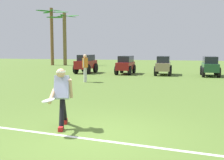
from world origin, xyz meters
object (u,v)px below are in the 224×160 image
(teammate_near_sideline, at_px, (85,65))
(parked_car_slot_a, at_px, (86,63))
(parked_car_slot_c, at_px, (163,65))
(parked_car_slot_d, at_px, (210,66))
(frisbee_in_flight, at_px, (48,100))
(palm_tree_left_of_centre, at_px, (65,36))
(frisbee_thrower, at_px, (62,95))
(parked_car_slot_b, at_px, (126,64))
(palm_tree_far_left, at_px, (52,33))

(teammate_near_sideline, distance_m, parked_car_slot_a, 5.83)
(parked_car_slot_c, bearing_deg, parked_car_slot_d, -3.52)
(teammate_near_sideline, bearing_deg, frisbee_in_flight, -75.47)
(palm_tree_left_of_centre, bearing_deg, frisbee_thrower, -66.95)
(frisbee_thrower, height_order, teammate_near_sideline, teammate_near_sideline)
(parked_car_slot_c, bearing_deg, frisbee_thrower, -96.04)
(teammate_near_sideline, bearing_deg, parked_car_slot_d, 36.48)
(frisbee_in_flight, height_order, palm_tree_left_of_centre, palm_tree_left_of_centre)
(frisbee_in_flight, xyz_separation_m, parked_car_slot_c, (1.56, 14.90, -0.05))
(parked_car_slot_c, xyz_separation_m, parked_car_slot_d, (3.15, -0.19, 0.00))
(parked_car_slot_b, distance_m, parked_car_slot_c, 2.75)
(teammate_near_sideline, relative_size, palm_tree_left_of_centre, 0.27)
(teammate_near_sideline, bearing_deg, palm_tree_left_of_centre, 117.15)
(frisbee_in_flight, distance_m, parked_car_slot_c, 14.98)
(frisbee_thrower, bearing_deg, parked_car_slot_b, 94.96)
(parked_car_slot_a, distance_m, palm_tree_far_left, 11.61)
(parked_car_slot_a, distance_m, parked_car_slot_c, 5.86)
(teammate_near_sideline, xyz_separation_m, parked_car_slot_d, (7.15, 5.28, -0.22))
(parked_car_slot_d, bearing_deg, teammate_near_sideline, -143.52)
(parked_car_slot_a, relative_size, parked_car_slot_b, 1.00)
(parked_car_slot_a, bearing_deg, frisbee_thrower, -73.12)
(teammate_near_sideline, height_order, parked_car_slot_a, teammate_near_sideline)
(frisbee_thrower, bearing_deg, teammate_near_sideline, 105.77)
(frisbee_thrower, relative_size, parked_car_slot_d, 0.59)
(parked_car_slot_c, bearing_deg, palm_tree_left_of_centre, 141.90)
(palm_tree_far_left, bearing_deg, parked_car_slot_a, -51.41)
(teammate_near_sideline, distance_m, parked_car_slot_c, 6.79)
(parked_car_slot_d, bearing_deg, parked_car_slot_b, 178.11)
(teammate_near_sideline, height_order, palm_tree_far_left, palm_tree_far_left)
(frisbee_in_flight, relative_size, parked_car_slot_c, 0.16)
(parked_car_slot_a, bearing_deg, frisbee_in_flight, -73.94)
(parked_car_slot_c, distance_m, palm_tree_far_left, 15.88)
(frisbee_in_flight, relative_size, parked_car_slot_b, 0.16)
(teammate_near_sideline, distance_m, palm_tree_left_of_centre, 16.36)
(frisbee_thrower, distance_m, parked_car_slot_b, 14.34)
(frisbee_in_flight, bearing_deg, parked_car_slot_b, 94.58)
(parked_car_slot_a, xyz_separation_m, parked_car_slot_c, (5.86, -0.04, -0.02))
(frisbee_thrower, distance_m, palm_tree_left_of_centre, 25.35)
(frisbee_thrower, bearing_deg, parked_car_slot_c, 83.96)
(teammate_near_sideline, relative_size, parked_car_slot_c, 0.65)
(frisbee_thrower, relative_size, parked_car_slot_b, 0.59)
(parked_car_slot_b, bearing_deg, parked_car_slot_d, -1.89)
(parked_car_slot_b, bearing_deg, frisbee_thrower, -85.04)
(parked_car_slot_a, bearing_deg, parked_car_slot_c, -0.42)
(parked_car_slot_c, bearing_deg, frisbee_in_flight, -95.97)
(parked_car_slot_c, bearing_deg, parked_car_slot_b, 179.97)
(palm_tree_left_of_centre, bearing_deg, frisbee_in_flight, -67.58)
(parked_car_slot_c, relative_size, palm_tree_left_of_centre, 0.42)
(teammate_near_sideline, xyz_separation_m, parked_car_slot_c, (4.00, 5.48, -0.22))
(palm_tree_far_left, relative_size, palm_tree_left_of_centre, 1.10)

